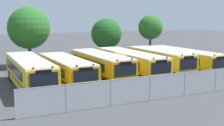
{
  "coord_description": "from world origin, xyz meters",
  "views": [
    {
      "loc": [
        -12.84,
        -26.07,
        6.18
      ],
      "look_at": [
        -0.37,
        0.0,
        1.6
      ],
      "focal_mm": 48.17,
      "sensor_mm": 36.0,
      "label": 1
    }
  ],
  "objects_px": {
    "tree_1": "(28,27)",
    "school_bus_4": "(159,61)",
    "school_bus_3": "(130,63)",
    "tree_2": "(106,34)",
    "traffic_cone": "(131,95)",
    "school_bus_1": "(66,70)",
    "tree_3": "(151,28)",
    "school_bus_5": "(183,60)",
    "school_bus_0": "(29,72)",
    "school_bus_2": "(101,66)"
  },
  "relations": [
    {
      "from": "tree_2",
      "to": "traffic_cone",
      "type": "bearing_deg",
      "value": -109.21
    },
    {
      "from": "tree_1",
      "to": "school_bus_5",
      "type": "bearing_deg",
      "value": -36.09
    },
    {
      "from": "school_bus_5",
      "to": "tree_3",
      "type": "distance_m",
      "value": 12.18
    },
    {
      "from": "school_bus_2",
      "to": "school_bus_3",
      "type": "height_order",
      "value": "school_bus_2"
    },
    {
      "from": "school_bus_5",
      "to": "tree_1",
      "type": "xyz_separation_m",
      "value": [
        -14.64,
        10.68,
        3.43
      ]
    },
    {
      "from": "school_bus_1",
      "to": "tree_3",
      "type": "bearing_deg",
      "value": -146.72
    },
    {
      "from": "school_bus_3",
      "to": "tree_3",
      "type": "xyz_separation_m",
      "value": [
        9.75,
        11.22,
        2.97
      ]
    },
    {
      "from": "school_bus_2",
      "to": "traffic_cone",
      "type": "relative_size",
      "value": 14.75
    },
    {
      "from": "traffic_cone",
      "to": "school_bus_2",
      "type": "bearing_deg",
      "value": 84.91
    },
    {
      "from": "school_bus_0",
      "to": "tree_3",
      "type": "relative_size",
      "value": 1.76
    },
    {
      "from": "school_bus_5",
      "to": "school_bus_2",
      "type": "bearing_deg",
      "value": -1.63
    },
    {
      "from": "school_bus_2",
      "to": "tree_2",
      "type": "xyz_separation_m",
      "value": [
        5.95,
        11.79,
        2.18
      ]
    },
    {
      "from": "tree_1",
      "to": "tree_2",
      "type": "relative_size",
      "value": 1.25
    },
    {
      "from": "tree_3",
      "to": "traffic_cone",
      "type": "height_order",
      "value": "tree_3"
    },
    {
      "from": "school_bus_0",
      "to": "school_bus_3",
      "type": "height_order",
      "value": "school_bus_3"
    },
    {
      "from": "school_bus_5",
      "to": "school_bus_1",
      "type": "bearing_deg",
      "value": -0.88
    },
    {
      "from": "tree_3",
      "to": "traffic_cone",
      "type": "bearing_deg",
      "value": -126.5
    },
    {
      "from": "tree_2",
      "to": "traffic_cone",
      "type": "distance_m",
      "value": 20.26
    },
    {
      "from": "school_bus_3",
      "to": "tree_1",
      "type": "relative_size",
      "value": 1.53
    },
    {
      "from": "school_bus_0",
      "to": "school_bus_3",
      "type": "xyz_separation_m",
      "value": [
        10.05,
        0.36,
        0.01
      ]
    },
    {
      "from": "school_bus_0",
      "to": "tree_3",
      "type": "bearing_deg",
      "value": -150.21
    },
    {
      "from": "school_bus_2",
      "to": "school_bus_4",
      "type": "bearing_deg",
      "value": 176.12
    },
    {
      "from": "tree_1",
      "to": "tree_2",
      "type": "xyz_separation_m",
      "value": [
        10.74,
        1.11,
        -1.21
      ]
    },
    {
      "from": "school_bus_5",
      "to": "tree_3",
      "type": "relative_size",
      "value": 1.76
    },
    {
      "from": "tree_2",
      "to": "traffic_cone",
      "type": "height_order",
      "value": "tree_2"
    },
    {
      "from": "school_bus_3",
      "to": "school_bus_2",
      "type": "bearing_deg",
      "value": 1.59
    },
    {
      "from": "tree_3",
      "to": "school_bus_1",
      "type": "bearing_deg",
      "value": -145.07
    },
    {
      "from": "school_bus_0",
      "to": "tree_2",
      "type": "xyz_separation_m",
      "value": [
        12.72,
        12.0,
        2.19
      ]
    },
    {
      "from": "school_bus_1",
      "to": "school_bus_5",
      "type": "xyz_separation_m",
      "value": [
        13.35,
        0.18,
        0.05
      ]
    },
    {
      "from": "school_bus_1",
      "to": "tree_3",
      "type": "distance_m",
      "value": 20.39
    },
    {
      "from": "school_bus_3",
      "to": "traffic_cone",
      "type": "height_order",
      "value": "school_bus_3"
    },
    {
      "from": "school_bus_3",
      "to": "school_bus_5",
      "type": "distance_m",
      "value": 6.57
    },
    {
      "from": "school_bus_4",
      "to": "school_bus_2",
      "type": "bearing_deg",
      "value": -2.89
    },
    {
      "from": "school_bus_4",
      "to": "tree_2",
      "type": "bearing_deg",
      "value": -87.37
    },
    {
      "from": "school_bus_5",
      "to": "tree_2",
      "type": "height_order",
      "value": "tree_2"
    },
    {
      "from": "school_bus_1",
      "to": "school_bus_2",
      "type": "distance_m",
      "value": 3.5
    },
    {
      "from": "school_bus_5",
      "to": "traffic_cone",
      "type": "height_order",
      "value": "school_bus_5"
    },
    {
      "from": "school_bus_0",
      "to": "school_bus_2",
      "type": "bearing_deg",
      "value": -178.71
    },
    {
      "from": "tree_1",
      "to": "school_bus_4",
      "type": "bearing_deg",
      "value": -43.9
    },
    {
      "from": "school_bus_3",
      "to": "tree_3",
      "type": "height_order",
      "value": "tree_3"
    },
    {
      "from": "school_bus_0",
      "to": "school_bus_5",
      "type": "xyz_separation_m",
      "value": [
        16.62,
        0.22,
        -0.03
      ]
    },
    {
      "from": "school_bus_1",
      "to": "tree_1",
      "type": "relative_size",
      "value": 1.37
    },
    {
      "from": "school_bus_3",
      "to": "school_bus_4",
      "type": "relative_size",
      "value": 1.18
    },
    {
      "from": "school_bus_4",
      "to": "tree_1",
      "type": "relative_size",
      "value": 1.3
    },
    {
      "from": "school_bus_0",
      "to": "school_bus_1",
      "type": "height_order",
      "value": "school_bus_0"
    },
    {
      "from": "tree_3",
      "to": "traffic_cone",
      "type": "distance_m",
      "value": 23.32
    },
    {
      "from": "tree_2",
      "to": "school_bus_4",
      "type": "bearing_deg",
      "value": -86.92
    },
    {
      "from": "school_bus_4",
      "to": "tree_3",
      "type": "xyz_separation_m",
      "value": [
        6.43,
        11.65,
        2.93
      ]
    },
    {
      "from": "school_bus_4",
      "to": "school_bus_1",
      "type": "bearing_deg",
      "value": -1.04
    },
    {
      "from": "school_bus_4",
      "to": "tree_1",
      "type": "distance_m",
      "value": 16.16
    }
  ]
}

